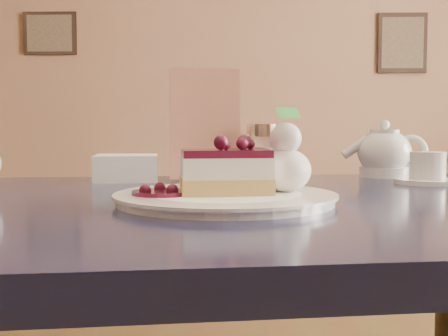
{
  "coord_description": "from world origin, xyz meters",
  "views": [
    {
      "loc": [
        0.27,
        -0.34,
        0.8
      ],
      "look_at": [
        0.25,
        0.3,
        0.76
      ],
      "focal_mm": 45.0,
      "sensor_mm": 36.0,
      "label": 1
    }
  ],
  "objects_px": {
    "dessert_plate": "(225,199)",
    "cheesecake_slice": "(225,172)",
    "main_table": "(221,252)",
    "tea_set": "(392,157)"
  },
  "relations": [
    {
      "from": "dessert_plate",
      "to": "cheesecake_slice",
      "type": "distance_m",
      "value": 0.03
    },
    {
      "from": "main_table",
      "to": "cheesecake_slice",
      "type": "height_order",
      "value": "cheesecake_slice"
    },
    {
      "from": "dessert_plate",
      "to": "cheesecake_slice",
      "type": "bearing_deg",
      "value": 0.0
    },
    {
      "from": "dessert_plate",
      "to": "cheesecake_slice",
      "type": "height_order",
      "value": "cheesecake_slice"
    },
    {
      "from": "main_table",
      "to": "tea_set",
      "type": "bearing_deg",
      "value": 37.02
    },
    {
      "from": "main_table",
      "to": "tea_set",
      "type": "xyz_separation_m",
      "value": [
        0.32,
        0.32,
        0.11
      ]
    },
    {
      "from": "main_table",
      "to": "dessert_plate",
      "type": "height_order",
      "value": "dessert_plate"
    },
    {
      "from": "cheesecake_slice",
      "to": "tea_set",
      "type": "height_order",
      "value": "tea_set"
    },
    {
      "from": "main_table",
      "to": "dessert_plate",
      "type": "distance_m",
      "value": 0.09
    },
    {
      "from": "cheesecake_slice",
      "to": "main_table",
      "type": "bearing_deg",
      "value": 90.0
    }
  ]
}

